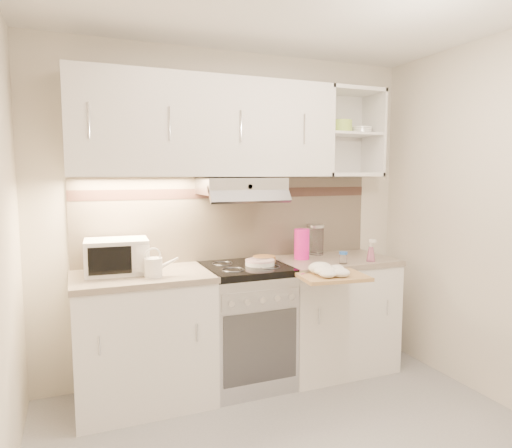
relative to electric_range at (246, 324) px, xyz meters
The scene contains 16 objects.
room_shell 1.39m from the electric_range, 89.81° to the right, with size 3.04×2.84×2.52m.
base_cabinet_left 0.75m from the electric_range, behind, with size 0.90×0.60×0.86m, color white.
worktop_left 0.86m from the electric_range, behind, with size 0.92×0.62×0.04m, color gray.
base_cabinet_right 0.75m from the electric_range, ahead, with size 0.90×0.60×0.86m, color white.
worktop_right 0.86m from the electric_range, ahead, with size 0.92×0.62×0.04m, color gray.
electric_range is the anchor object (origin of this frame).
microwave 1.07m from the electric_range, behind, with size 0.43×0.33×0.23m.
watering_can 0.87m from the electric_range, 169.22° to the right, with size 0.23×0.12×0.19m.
plate_stack 0.48m from the electric_range, 17.38° to the right, with size 0.22×0.22×0.05m.
bread_loaf 0.51m from the electric_range, 21.89° to the left, with size 0.17×0.17×0.04m, color #A38038.
pink_pitcher 0.76m from the electric_range, ahead, with size 0.13×0.12×0.24m.
glass_jar 0.93m from the electric_range, 15.90° to the left, with size 0.13×0.13×0.25m.
spice_jar 0.88m from the electric_range, 17.48° to the right, with size 0.06×0.06×0.09m.
spray_bottle 1.10m from the electric_range, 13.10° to the right, with size 0.07×0.07×0.18m.
cutting_board 0.76m from the electric_range, 42.07° to the right, with size 0.45×0.41×0.02m, color tan.
dish_towel 0.80m from the electric_range, 44.28° to the right, with size 0.28×0.24×0.08m, color white, non-canonical shape.
Camera 1 is at (-1.17, -1.99, 1.57)m, focal length 32.00 mm.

